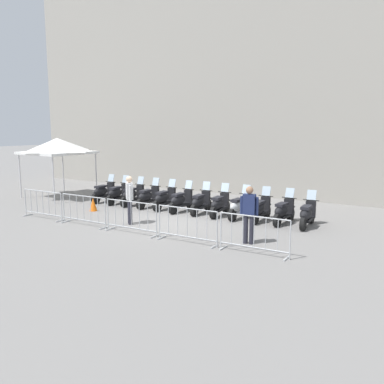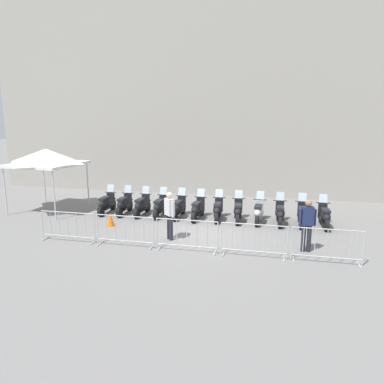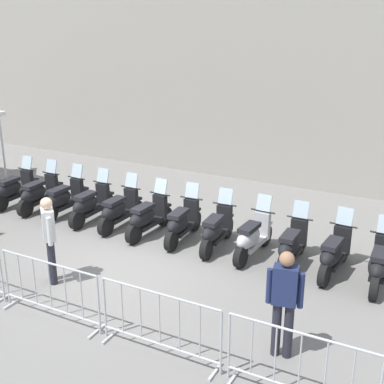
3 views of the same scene
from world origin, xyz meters
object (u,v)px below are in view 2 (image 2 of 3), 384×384
(motorcycle_7, at_px, (238,211))
(motorcycle_8, at_px, (259,212))
(barrier_segment_0, at_px, (68,227))
(motorcycle_4, at_px, (179,208))
(motorcycle_1, at_px, (124,204))
(motorcycle_10, at_px, (302,215))
(motorcycle_11, at_px, (325,216))
(traffic_cone, at_px, (110,219))
(officer_near_row_end, at_px, (307,222))
(canopy_tent, at_px, (46,157))
(motorcycle_3, at_px, (160,207))
(officer_mid_plaza, at_px, (169,213))
(motorcycle_5, at_px, (197,209))
(barrier_segment_4, at_px, (327,246))
(motorcycle_2, at_px, (142,206))
(barrier_segment_3, at_px, (254,241))
(motorcycle_6, at_px, (218,210))
(motorcycle_0, at_px, (106,204))
(barrier_segment_1, at_px, (125,231))
(motorcycle_9, at_px, (280,214))
(barrier_segment_2, at_px, (187,236))

(motorcycle_7, xyz_separation_m, motorcycle_8, (0.85, 0.05, 0.00))
(motorcycle_8, xyz_separation_m, barrier_segment_0, (-6.19, -4.15, 0.07))
(motorcycle_4, bearing_deg, motorcycle_1, -176.86)
(motorcycle_10, bearing_deg, motorcycle_4, -176.49)
(motorcycle_11, relative_size, traffic_cone, 3.14)
(officer_near_row_end, relative_size, canopy_tent, 0.59)
(motorcycle_3, relative_size, officer_mid_plaza, 1.00)
(officer_mid_plaza, bearing_deg, motorcycle_1, 140.16)
(motorcycle_5, relative_size, barrier_segment_4, 0.84)
(motorcycle_2, relative_size, barrier_segment_3, 0.84)
(motorcycle_8, height_order, officer_mid_plaza, officer_mid_plaza)
(motorcycle_10, bearing_deg, motorcycle_6, -176.64)
(motorcycle_5, xyz_separation_m, officer_near_row_end, (4.37, -2.62, 0.53))
(barrier_segment_3, height_order, canopy_tent, canopy_tent)
(officer_near_row_end, bearing_deg, motorcycle_0, 164.39)
(motorcycle_3, height_order, motorcycle_5, same)
(motorcycle_4, xyz_separation_m, barrier_segment_0, (-2.77, -3.95, 0.07))
(motorcycle_11, xyz_separation_m, canopy_tent, (-12.24, -0.79, 2.06))
(motorcycle_8, distance_m, barrier_segment_4, 4.35)
(motorcycle_3, height_order, barrier_segment_4, motorcycle_3)
(motorcycle_3, xyz_separation_m, canopy_tent, (-5.39, -0.43, 2.06))
(motorcycle_10, xyz_separation_m, officer_mid_plaza, (-4.54, -3.09, 0.53))
(motorcycle_1, distance_m, motorcycle_7, 5.15)
(barrier_segment_1, bearing_deg, barrier_segment_0, -176.60)
(motorcycle_0, height_order, motorcycle_5, same)
(traffic_cone, bearing_deg, motorcycle_3, 52.95)
(motorcycle_1, height_order, motorcycle_3, same)
(motorcycle_3, relative_size, motorcycle_8, 1.00)
(barrier_segment_3, relative_size, barrier_segment_4, 1.00)
(motorcycle_4, relative_size, motorcycle_7, 1.00)
(motorcycle_0, distance_m, officer_near_row_end, 8.99)
(barrier_segment_4, bearing_deg, motorcycle_6, 138.82)
(motorcycle_6, bearing_deg, barrier_segment_1, -120.77)
(motorcycle_0, height_order, barrier_segment_1, motorcycle_0)
(motorcycle_0, relative_size, motorcycle_2, 1.00)
(motorcycle_4, bearing_deg, barrier_segment_1, -99.34)
(motorcycle_10, height_order, barrier_segment_1, motorcycle_10)
(motorcycle_2, bearing_deg, motorcycle_9, 3.11)
(motorcycle_11, xyz_separation_m, barrier_segment_4, (-0.21, -3.75, 0.07))
(motorcycle_3, relative_size, motorcycle_4, 1.00)
(motorcycle_5, distance_m, motorcycle_11, 5.15)
(motorcycle_9, height_order, traffic_cone, motorcycle_9)
(motorcycle_5, distance_m, motorcycle_6, 0.87)
(motorcycle_3, bearing_deg, motorcycle_1, -177.21)
(motorcycle_3, relative_size, barrier_segment_3, 0.84)
(motorcycle_6, distance_m, barrier_segment_2, 3.82)
(motorcycle_3, distance_m, traffic_cone, 2.34)
(barrier_segment_3, height_order, barrier_segment_4, same)
(barrier_segment_4, bearing_deg, officer_mid_plaza, 172.61)
(motorcycle_9, height_order, officer_near_row_end, officer_near_row_end)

